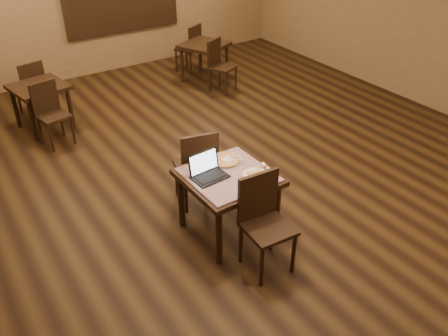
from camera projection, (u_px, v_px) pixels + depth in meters
ground at (251, 186)px, 6.16m from camera, size 10.00×10.00×0.00m
tiled_table at (228, 182)px, 5.06m from camera, size 0.93×0.93×0.76m
chair_main_near at (263, 217)px, 4.68m from camera, size 0.48×0.48×1.04m
chair_main_far at (198, 164)px, 5.53m from camera, size 0.52×0.52×1.02m
laptop at (207, 170)px, 4.96m from camera, size 0.38×0.30×0.25m
plate at (255, 175)px, 4.98m from camera, size 0.27×0.27×0.01m
pizza_slice at (255, 174)px, 4.97m from camera, size 0.28×0.28×0.02m
pizza_pan at (225, 161)px, 5.23m from camera, size 0.39×0.39×0.01m
pizza_whole at (225, 160)px, 5.22m from camera, size 0.33×0.33×0.02m
spatula at (228, 159)px, 5.21m from camera, size 0.19×0.28×0.01m
napkin_roll at (266, 167)px, 5.09m from camera, size 0.06×0.17×0.04m
other_table_a at (204, 50)px, 8.93m from camera, size 1.03×1.03×0.73m
other_table_a_chair_near at (219, 62)px, 8.57m from camera, size 0.54×0.54×0.94m
other_table_a_chair_far at (191, 46)px, 9.38m from camera, size 0.54×0.54×0.94m
other_table_b at (40, 93)px, 7.25m from camera, size 0.89×0.89×0.72m
other_table_b_chair_near at (50, 110)px, 6.90m from camera, size 0.46×0.46×0.92m
other_table_b_chair_far at (32, 86)px, 7.67m from camera, size 0.46×0.46×0.92m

